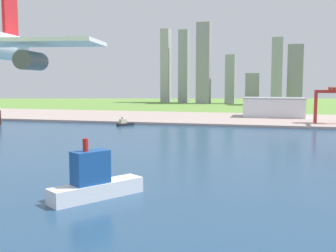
{
  "coord_description": "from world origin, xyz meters",
  "views": [
    {
      "loc": [
        57.79,
        38.97,
        42.0
      ],
      "look_at": [
        6.49,
        239.81,
        19.55
      ],
      "focal_mm": 44.72,
      "sensor_mm": 36.0,
      "label": 1
    }
  ],
  "objects_px": {
    "tugboat_small": "(124,123)",
    "ferry_boat": "(94,181)",
    "port_crane_red": "(330,97)",
    "warehouse_main": "(274,107)"
  },
  "relations": [
    {
      "from": "ferry_boat",
      "to": "port_crane_red",
      "type": "xyz_separation_m",
      "value": [
        111.53,
        278.65,
        20.69
      ]
    },
    {
      "from": "warehouse_main",
      "to": "tugboat_small",
      "type": "bearing_deg",
      "value": -141.18
    },
    {
      "from": "ferry_boat",
      "to": "warehouse_main",
      "type": "height_order",
      "value": "warehouse_main"
    },
    {
      "from": "tugboat_small",
      "to": "ferry_boat",
      "type": "bearing_deg",
      "value": -72.25
    },
    {
      "from": "ferry_boat",
      "to": "warehouse_main",
      "type": "xyz_separation_m",
      "value": [
        60.87,
        340.68,
        6.64
      ]
    },
    {
      "from": "tugboat_small",
      "to": "port_crane_red",
      "type": "relative_size",
      "value": 0.48
    },
    {
      "from": "tugboat_small",
      "to": "warehouse_main",
      "type": "height_order",
      "value": "warehouse_main"
    },
    {
      "from": "tugboat_small",
      "to": "port_crane_red",
      "type": "distance_m",
      "value": 193.13
    },
    {
      "from": "ferry_boat",
      "to": "port_crane_red",
      "type": "distance_m",
      "value": 300.85
    },
    {
      "from": "port_crane_red",
      "to": "ferry_boat",
      "type": "bearing_deg",
      "value": -111.81
    }
  ]
}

